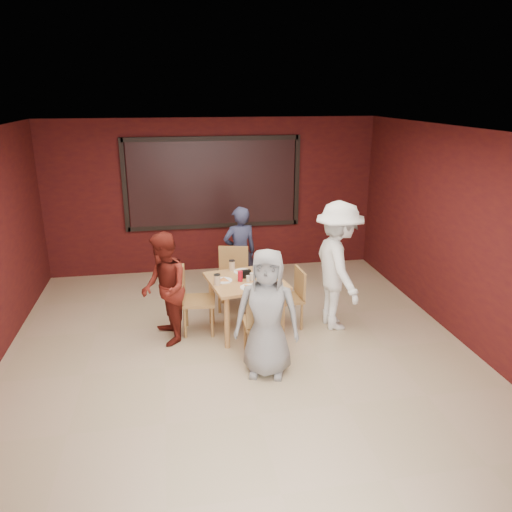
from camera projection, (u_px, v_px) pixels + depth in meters
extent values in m
plane|color=tan|center=(242.00, 360.00, 6.30)|extent=(7.00, 7.00, 0.00)
cube|color=black|center=(213.00, 183.00, 9.00)|extent=(3.00, 0.02, 1.50)
cube|color=#C17E4F|center=(246.00, 281.00, 6.85)|extent=(1.13, 1.13, 0.04)
cylinder|color=#C17E4F|center=(212.00, 300.00, 7.20)|extent=(0.07, 0.07, 0.73)
cylinder|color=#C17E4F|center=(262.00, 293.00, 7.45)|extent=(0.07, 0.07, 0.73)
cylinder|color=#C17E4F|center=(227.00, 322.00, 6.50)|extent=(0.07, 0.07, 0.73)
cylinder|color=#C17E4F|center=(282.00, 314.00, 6.75)|extent=(0.07, 0.07, 0.73)
cylinder|color=white|center=(249.00, 287.00, 6.56)|extent=(0.25, 0.25, 0.01)
cone|color=#E8B951|center=(249.00, 286.00, 6.55)|extent=(0.23, 0.23, 0.02)
cylinder|color=beige|center=(261.00, 285.00, 6.47)|extent=(0.09, 0.09, 0.14)
cylinder|color=black|center=(261.00, 279.00, 6.45)|extent=(0.09, 0.09, 0.01)
cylinder|color=white|center=(242.00, 271.00, 7.13)|extent=(0.25, 0.25, 0.01)
cone|color=#E8B951|center=(242.00, 270.00, 7.13)|extent=(0.23, 0.23, 0.02)
cylinder|color=beige|center=(232.00, 266.00, 7.18)|extent=(0.09, 0.09, 0.14)
cylinder|color=black|center=(232.00, 261.00, 7.16)|extent=(0.09, 0.09, 0.01)
cylinder|color=white|center=(223.00, 280.00, 6.79)|extent=(0.25, 0.25, 0.01)
cone|color=#E8B951|center=(223.00, 279.00, 6.79)|extent=(0.23, 0.23, 0.02)
cylinder|color=beige|center=(217.00, 280.00, 6.63)|extent=(0.09, 0.09, 0.14)
cylinder|color=black|center=(217.00, 275.00, 6.61)|extent=(0.09, 0.09, 0.01)
cylinder|color=white|center=(268.00, 278.00, 6.90)|extent=(0.25, 0.25, 0.01)
cone|color=#E8B951|center=(268.00, 277.00, 6.89)|extent=(0.23, 0.23, 0.02)
cylinder|color=beige|center=(272.00, 270.00, 7.02)|extent=(0.09, 0.09, 0.14)
cylinder|color=black|center=(272.00, 265.00, 6.99)|extent=(0.09, 0.09, 0.01)
cylinder|color=silver|center=(252.00, 276.00, 6.82)|extent=(0.06, 0.06, 0.10)
cylinder|color=silver|center=(248.00, 279.00, 6.76)|extent=(0.05, 0.05, 0.08)
cylinder|color=#A10B1D|center=(240.00, 276.00, 6.76)|extent=(0.07, 0.07, 0.15)
cube|color=black|center=(246.00, 274.00, 6.90)|extent=(0.13, 0.07, 0.11)
cube|color=#A77B41|center=(262.00, 322.00, 6.27)|extent=(0.46, 0.46, 0.04)
cylinder|color=#A77B41|center=(273.00, 332.00, 6.55)|extent=(0.04, 0.04, 0.45)
cylinder|color=#A77B41|center=(245.00, 334.00, 6.49)|extent=(0.04, 0.04, 0.45)
cylinder|color=#A77B41|center=(279.00, 345.00, 6.20)|extent=(0.04, 0.04, 0.45)
cylinder|color=#A77B41|center=(250.00, 348.00, 6.14)|extent=(0.04, 0.04, 0.45)
cube|color=#A77B41|center=(265.00, 310.00, 5.99)|extent=(0.46, 0.04, 0.44)
cube|color=#A77B41|center=(232.00, 280.00, 7.67)|extent=(0.55, 0.55, 0.04)
cylinder|color=#A77B41|center=(219.00, 299.00, 7.58)|extent=(0.04, 0.04, 0.45)
cylinder|color=#A77B41|center=(244.00, 300.00, 7.56)|extent=(0.04, 0.04, 0.45)
cylinder|color=#A77B41|center=(222.00, 290.00, 7.93)|extent=(0.04, 0.04, 0.45)
cylinder|color=#A77B41|center=(245.00, 291.00, 7.91)|extent=(0.04, 0.04, 0.45)
cube|color=#A77B41|center=(234.00, 260.00, 7.78)|extent=(0.46, 0.14, 0.44)
cube|color=#A77B41|center=(198.00, 301.00, 6.91)|extent=(0.50, 0.50, 0.04)
cylinder|color=#A77B41|center=(212.00, 322.00, 6.83)|extent=(0.04, 0.04, 0.45)
cylinder|color=#A77B41|center=(212.00, 311.00, 7.18)|extent=(0.04, 0.04, 0.45)
cylinder|color=#A77B41|center=(185.00, 323.00, 6.80)|extent=(0.04, 0.04, 0.45)
cylinder|color=#A77B41|center=(187.00, 312.00, 7.15)|extent=(0.04, 0.04, 0.45)
cube|color=#A77B41|center=(183.00, 284.00, 6.82)|extent=(0.08, 0.46, 0.43)
cube|color=#A77B41|center=(287.00, 299.00, 7.09)|extent=(0.44, 0.44, 0.04)
cylinder|color=#A77B41|center=(272.00, 310.00, 7.27)|extent=(0.04, 0.04, 0.40)
cylinder|color=#A77B41|center=(279.00, 319.00, 6.97)|extent=(0.04, 0.04, 0.40)
cylinder|color=#A77B41|center=(294.00, 307.00, 7.35)|extent=(0.04, 0.04, 0.40)
cylinder|color=#A77B41|center=(302.00, 317.00, 7.04)|extent=(0.04, 0.04, 0.40)
cube|color=#A77B41|center=(300.00, 282.00, 7.06)|extent=(0.06, 0.41, 0.39)
imported|color=gray|center=(267.00, 313.00, 5.79)|extent=(0.87, 0.69, 1.56)
imported|color=#2E3252|center=(240.00, 252.00, 8.05)|extent=(0.61, 0.45, 1.51)
imported|color=maroon|center=(164.00, 289.00, 6.57)|extent=(0.69, 0.82, 1.51)
imported|color=white|center=(338.00, 266.00, 6.95)|extent=(0.72, 1.20, 1.83)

